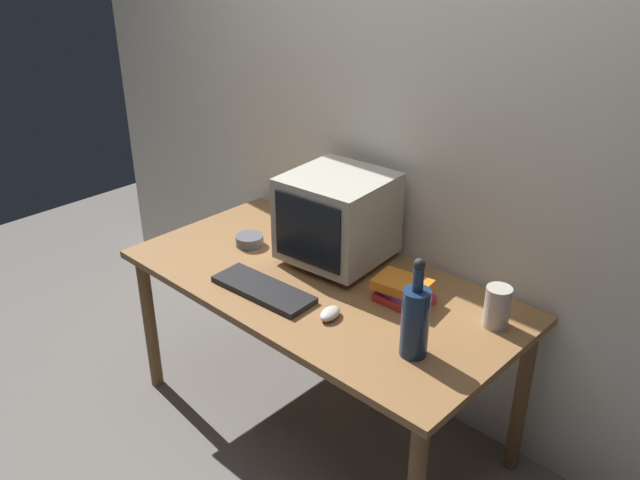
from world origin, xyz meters
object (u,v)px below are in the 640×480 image
object	(u,v)px
book_stack	(404,291)
metal_canister	(497,307)
keyboard	(263,289)
computer_mouse	(330,314)
bottle_tall	(415,319)
bottle_short	(285,218)
crt_monitor	(337,218)
cd_spindle	(250,240)

from	to	relation	value
book_stack	metal_canister	xyz separation A→B (m)	(0.33, 0.10, 0.03)
keyboard	computer_mouse	size ratio (longest dim) A/B	4.20
keyboard	metal_canister	size ratio (longest dim) A/B	2.80
bottle_tall	metal_canister	distance (m)	0.35
keyboard	bottle_tall	distance (m)	0.66
keyboard	bottle_short	distance (m)	0.52
keyboard	bottle_tall	size ratio (longest dim) A/B	1.19
crt_monitor	computer_mouse	bearing A→B (deg)	-51.10
bottle_short	metal_canister	distance (m)	1.06
keyboard	cd_spindle	world-z (taller)	cd_spindle
crt_monitor	bottle_short	world-z (taller)	crt_monitor
cd_spindle	computer_mouse	bearing A→B (deg)	-15.81
bottle_short	cd_spindle	size ratio (longest dim) A/B	1.67
metal_canister	bottle_short	bearing A→B (deg)	179.64
computer_mouse	bottle_tall	world-z (taller)	bottle_tall
bottle_tall	book_stack	bearing A→B (deg)	132.77
bottle_tall	bottle_short	bearing A→B (deg)	160.41
computer_mouse	book_stack	distance (m)	0.29
bottle_short	bottle_tall	bearing A→B (deg)	-19.59
computer_mouse	metal_canister	xyz separation A→B (m)	(0.45, 0.36, 0.06)
keyboard	bottle_short	world-z (taller)	bottle_short
metal_canister	crt_monitor	bearing A→B (deg)	-178.03
computer_mouse	cd_spindle	world-z (taller)	cd_spindle
computer_mouse	book_stack	xyz separation A→B (m)	(0.12, 0.26, 0.03)
computer_mouse	bottle_short	size ratio (longest dim) A/B	0.50
computer_mouse	bottle_short	xyz separation A→B (m)	(-0.61, 0.37, 0.06)
bottle_short	cd_spindle	bearing A→B (deg)	-97.92
book_stack	bottle_tall	bearing A→B (deg)	-47.23
book_stack	cd_spindle	size ratio (longest dim) A/B	1.79
computer_mouse	bottle_tall	size ratio (longest dim) A/B	0.28
cd_spindle	metal_canister	world-z (taller)	metal_canister
crt_monitor	bottle_tall	xyz separation A→B (m)	(0.61, -0.31, -0.06)
computer_mouse	metal_canister	distance (m)	0.58
cd_spindle	keyboard	bearing A→B (deg)	-33.92
keyboard	computer_mouse	world-z (taller)	computer_mouse
bottle_tall	book_stack	distance (m)	0.33
keyboard	book_stack	size ratio (longest dim) A/B	1.95
cd_spindle	bottle_tall	bearing A→B (deg)	-8.71
bottle_short	keyboard	bearing A→B (deg)	-53.29
book_stack	computer_mouse	bearing A→B (deg)	-114.91
bottle_tall	cd_spindle	distance (m)	0.99
book_stack	metal_canister	bearing A→B (deg)	16.64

